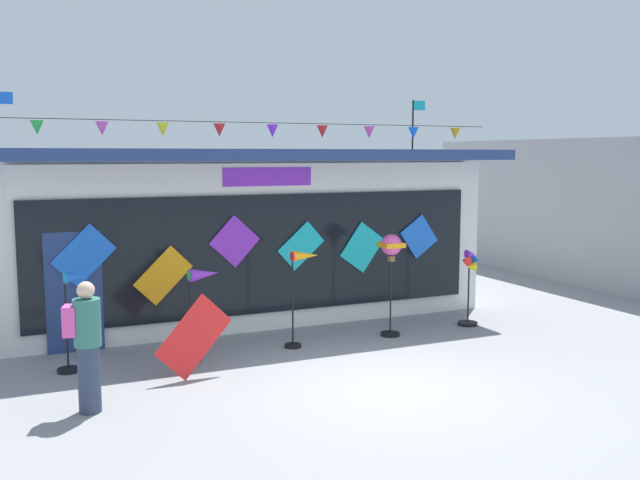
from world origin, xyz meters
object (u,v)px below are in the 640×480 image
Objects in this scene: kite_shop_building at (232,229)px; display_kite_on_ground at (194,337)px; wind_spinner_left at (200,294)px; wind_spinner_center_left at (302,277)px; wind_spinner_right at (470,278)px; wind_spinner_center_right at (391,255)px; wind_spinner_far_left at (74,308)px; person_near_camera at (86,344)px.

display_kite_on_ground is (-1.91, -4.32, -1.09)m from kite_shop_building.
wind_spinner_left is 0.90× the size of wind_spinner_center_left.
wind_spinner_right is at bearing 0.98° from wind_spinner_center_left.
wind_spinner_right is at bearing 9.76° from display_kite_on_ground.
display_kite_on_ground is at bearing -166.72° from wind_spinner_center_right.
wind_spinner_center_left is at bearing 3.72° from wind_spinner_left.
display_kite_on_ground is (-5.55, -0.95, -0.31)m from wind_spinner_right.
wind_spinner_far_left is 0.91× the size of person_near_camera.
kite_shop_building is at bearing 137.27° from wind_spinner_right.
kite_shop_building is 6.66× the size of wind_spinner_right.
wind_spinner_center_left reaches higher than wind_spinner_right.
wind_spinner_center_left is at bearing -49.32° from person_near_camera.
wind_spinner_far_left is 1.37× the size of display_kite_on_ground.
kite_shop_building reaches higher than display_kite_on_ground.
wind_spinner_center_right is (3.49, 0.12, 0.41)m from wind_spinner_left.
kite_shop_building is 3.46m from wind_spinner_center_left.
wind_spinner_left is 1.33× the size of display_kite_on_ground.
wind_spinner_left is at bearing -7.02° from wind_spinner_far_left.
wind_spinner_far_left is 1.88m from wind_spinner_left.
wind_spinner_center_right reaches higher than wind_spinner_left.
wind_spinner_left is (-1.60, -3.54, -0.63)m from kite_shop_building.
display_kite_on_ground is (-3.80, -0.90, -0.87)m from wind_spinner_center_right.
wind_spinner_right is 5.64m from display_kite_on_ground.
wind_spinner_center_right reaches higher than person_near_camera.
wind_spinner_center_right is at bearing -56.84° from person_near_camera.
wind_spinner_far_left is 1.03× the size of wind_spinner_left.
wind_spinner_right is 0.87× the size of person_near_camera.
wind_spinner_center_right is at bearing 13.28° from display_kite_on_ground.
display_kite_on_ground is at bearing -111.61° from wind_spinner_left.
wind_spinner_center_right is at bearing 0.07° from wind_spinner_center_left.
display_kite_on_ground is at bearing -170.24° from wind_spinner_right.
person_near_camera is (-7.12, -1.79, -0.03)m from wind_spinner_right.
wind_spinner_right is 1.31× the size of display_kite_on_ground.
wind_spinner_left is (1.87, -0.23, 0.09)m from wind_spinner_far_left.
wind_spinner_center_right is at bearing -61.06° from kite_shop_building.
kite_shop_building is at bearing 65.67° from wind_spinner_left.
wind_spinner_left is at bearing -176.28° from wind_spinner_center_left.
wind_spinner_left is 1.01× the size of wind_spinner_right.
wind_spinner_far_left is at bearing 178.79° from wind_spinner_center_right.
wind_spinner_left is at bearing -178.08° from wind_spinner_center_right.
kite_shop_building is at bearing 118.94° from wind_spinner_center_right.
wind_spinner_far_left is 7.11m from wind_spinner_right.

